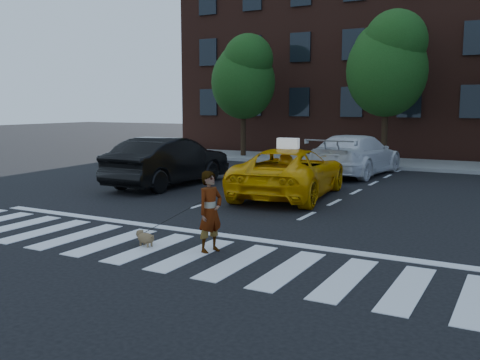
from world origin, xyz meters
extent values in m
plane|color=black|center=(0.00, 0.00, 0.00)|extent=(120.00, 120.00, 0.00)
cube|color=silver|center=(0.00, 0.00, 0.01)|extent=(13.00, 2.40, 0.01)
cube|color=silver|center=(0.00, 1.60, 0.01)|extent=(12.00, 0.30, 0.01)
cube|color=slate|center=(0.00, 17.50, 0.07)|extent=(30.00, 4.00, 0.15)
cube|color=#452218|center=(0.00, 25.00, 6.00)|extent=(26.00, 10.00, 12.00)
cylinder|color=black|center=(-7.00, 17.00, 1.62)|extent=(0.28, 0.28, 3.25)
ellipsoid|color=#13330E|center=(-7.00, 17.00, 4.03)|extent=(3.38, 3.38, 3.89)
sphere|color=#13330E|center=(-6.60, 16.80, 5.20)|extent=(2.60, 2.60, 2.60)
sphere|color=#13330E|center=(-7.35, 17.25, 4.88)|extent=(2.34, 2.34, 2.34)
cylinder|color=black|center=(0.50, 17.00, 1.77)|extent=(0.28, 0.28, 3.55)
ellipsoid|color=#13330E|center=(0.50, 17.00, 4.40)|extent=(3.69, 3.69, 4.25)
sphere|color=#13330E|center=(0.90, 16.80, 5.68)|extent=(2.84, 2.84, 2.84)
sphere|color=#13330E|center=(0.15, 17.25, 5.32)|extent=(2.56, 2.56, 2.56)
imported|color=#E29D04|center=(0.02, 7.00, 0.76)|extent=(3.08, 5.67, 1.51)
imported|color=black|center=(-4.62, 7.00, 0.86)|extent=(1.95, 5.25, 1.72)
imported|color=silver|center=(0.34, 13.05, 0.82)|extent=(2.73, 5.83, 1.65)
imported|color=#999999|center=(1.19, 0.36, 0.79)|extent=(0.52, 0.66, 1.58)
ellipsoid|color=#9A684E|center=(-0.15, 0.06, 0.17)|extent=(0.43, 0.29, 0.22)
sphere|color=#9A684E|center=(-0.34, 0.11, 0.23)|extent=(0.20, 0.20, 0.16)
sphere|color=#9A684E|center=(-0.41, 0.12, 0.20)|extent=(0.09, 0.09, 0.08)
cylinder|color=#9A684E|center=(0.03, 0.02, 0.23)|extent=(0.12, 0.06, 0.09)
sphere|color=#9A684E|center=(-0.33, 0.16, 0.28)|extent=(0.07, 0.07, 0.06)
sphere|color=#9A684E|center=(-0.35, 0.06, 0.28)|extent=(0.07, 0.07, 0.06)
cylinder|color=#9A684E|center=(-0.28, 0.04, 0.05)|extent=(0.05, 0.05, 0.11)
cylinder|color=#9A684E|center=(-0.26, 0.14, 0.05)|extent=(0.05, 0.05, 0.11)
cylinder|color=#9A684E|center=(-0.05, -0.01, 0.05)|extent=(0.05, 0.05, 0.11)
cylinder|color=#9A684E|center=(-0.03, 0.08, 0.05)|extent=(0.05, 0.05, 0.11)
cube|color=white|center=(0.02, 6.80, 1.67)|extent=(0.68, 0.35, 0.32)
camera|label=1|loc=(6.52, -8.25, 2.83)|focal=40.00mm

